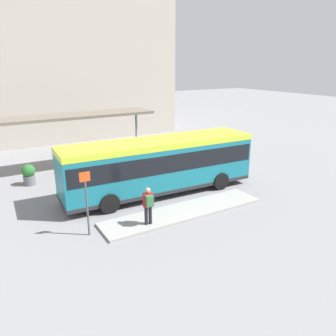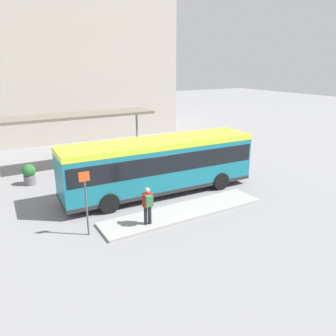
# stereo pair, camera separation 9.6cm
# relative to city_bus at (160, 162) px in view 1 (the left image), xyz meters

# --- Properties ---
(ground_plane) EXTENTS (120.00, 120.00, 0.00)m
(ground_plane) POSITION_rel_city_bus_xyz_m (-0.01, 0.00, -1.78)
(ground_plane) COLOR gray
(curb_island) EXTENTS (8.30, 1.80, 0.12)m
(curb_island) POSITION_rel_city_bus_xyz_m (-0.25, -2.85, -1.72)
(curb_island) COLOR #9E9E99
(curb_island) RESTS_ON ground_plane
(city_bus) EXTENTS (10.77, 2.93, 3.03)m
(city_bus) POSITION_rel_city_bus_xyz_m (0.00, 0.00, 0.00)
(city_bus) COLOR #197284
(city_bus) RESTS_ON ground_plane
(pedestrian_waiting) EXTENTS (0.44, 0.47, 1.72)m
(pedestrian_waiting) POSITION_rel_city_bus_xyz_m (-2.39, -3.27, -0.67)
(pedestrian_waiting) COLOR #232328
(pedestrian_waiting) RESTS_ON curb_island
(bicycle_yellow) EXTENTS (0.48, 1.57, 0.68)m
(bicycle_yellow) POSITION_rel_city_bus_xyz_m (9.72, 3.99, -1.44)
(bicycle_yellow) COLOR black
(bicycle_yellow) RESTS_ON ground_plane
(bicycle_black) EXTENTS (0.48, 1.63, 0.71)m
(bicycle_black) POSITION_rel_city_bus_xyz_m (9.83, 4.86, -1.42)
(bicycle_black) COLOR black
(bicycle_black) RESTS_ON ground_plane
(station_shelter) EXTENTS (11.20, 2.53, 3.69)m
(station_shelter) POSITION_rel_city_bus_xyz_m (-2.85, 6.98, 1.76)
(station_shelter) COLOR #706656
(station_shelter) RESTS_ON ground_plane
(potted_planter_near_shelter) EXTENTS (0.78, 0.78, 1.26)m
(potted_planter_near_shelter) POSITION_rel_city_bus_xyz_m (-6.08, 5.05, -1.12)
(potted_planter_near_shelter) COLOR slate
(potted_planter_near_shelter) RESTS_ON ground_plane
(platform_sign) EXTENTS (0.44, 0.08, 2.80)m
(platform_sign) POSITION_rel_city_bus_xyz_m (-4.89, -2.63, -0.22)
(platform_sign) COLOR #4C4C51
(platform_sign) RESTS_ON ground_plane
(station_building) EXTENTS (26.12, 11.18, 18.76)m
(station_building) POSITION_rel_city_bus_xyz_m (-3.11, 20.17, 7.60)
(station_building) COLOR #B2A899
(station_building) RESTS_ON ground_plane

